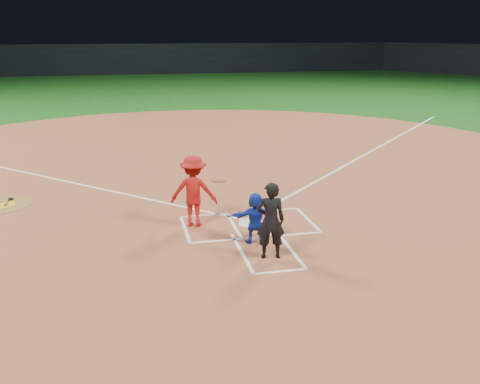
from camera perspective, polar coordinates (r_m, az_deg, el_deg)
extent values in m
plane|color=#124913|center=(13.44, 0.88, -3.51)|extent=(120.00, 120.00, 0.00)
cylinder|color=brown|center=(19.06, -3.32, 2.70)|extent=(28.00, 28.00, 0.01)
cube|color=black|center=(60.39, -10.07, 13.81)|extent=(80.00, 1.20, 3.20)
cylinder|color=silver|center=(13.43, 0.88, -3.43)|extent=(0.60, 0.60, 0.02)
cylinder|color=brown|center=(16.31, -24.25, -1.27)|extent=(1.70, 1.70, 0.01)
cylinder|color=gold|center=(16.31, -24.25, -1.24)|extent=(0.80, 0.80, 0.00)
cylinder|color=#9F6A3A|center=(16.50, -23.60, -0.85)|extent=(0.13, 0.84, 0.06)
torus|color=black|center=(16.63, -23.34, -0.70)|extent=(0.19, 0.19, 0.05)
imported|color=#1530AF|center=(12.13, 1.64, -2.79)|extent=(1.12, 0.41, 1.18)
imported|color=black|center=(11.27, 3.28, -3.06)|extent=(0.66, 0.48, 1.67)
cube|color=white|center=(14.10, -3.87, -2.48)|extent=(1.22, 0.08, 0.01)
cube|color=white|center=(12.41, -2.56, -5.23)|extent=(1.22, 0.08, 0.01)
cube|color=white|center=(13.36, -0.67, -3.57)|extent=(0.08, 1.83, 0.01)
cube|color=white|center=(13.18, -5.88, -3.96)|extent=(0.08, 1.83, 0.01)
cube|color=white|center=(14.51, 3.81, -1.91)|extent=(1.22, 0.08, 0.01)
cube|color=white|center=(12.87, 6.09, -4.49)|extent=(1.22, 0.08, 0.01)
cube|color=white|center=(13.52, 2.41, -3.33)|extent=(0.08, 1.83, 0.01)
cube|color=white|center=(13.87, 7.29, -2.92)|extent=(0.08, 1.83, 0.01)
cube|color=white|center=(11.78, 0.19, -6.48)|extent=(0.08, 2.20, 0.01)
cube|color=white|center=(12.05, 5.33, -5.99)|extent=(0.08, 2.20, 0.01)
cube|color=white|center=(10.94, 4.32, -8.45)|extent=(1.10, 0.08, 0.01)
cube|color=white|center=(22.51, 14.19, 4.45)|extent=(14.21, 14.21, 0.01)
cube|color=white|center=(20.58, -23.81, 2.35)|extent=(14.21, 14.21, 0.01)
imported|color=#AF1713|center=(13.15, -4.98, 0.10)|extent=(1.28, 0.94, 1.78)
cylinder|color=brown|center=(13.02, -2.30, 1.13)|extent=(0.48, 0.76, 0.28)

